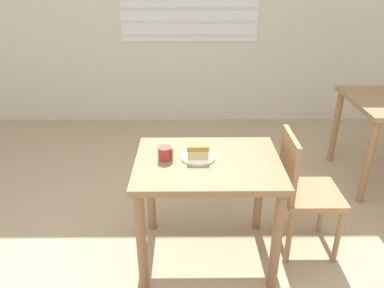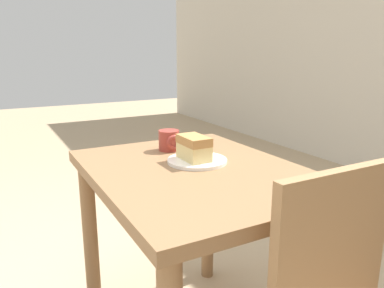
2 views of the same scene
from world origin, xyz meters
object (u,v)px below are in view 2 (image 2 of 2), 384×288
coffee_mug (169,140)px  cake_slice (194,148)px  dining_table_near (196,203)px  plate (197,161)px

coffee_mug → cake_slice: bearing=1.0°
dining_table_near → cake_slice: bearing=157.4°
plate → coffee_mug: 0.20m
coffee_mug → dining_table_near: bearing=-4.8°
plate → cake_slice: cake_slice is taller
plate → coffee_mug: bearing=-175.3°
dining_table_near → plate: plate is taller
dining_table_near → cake_slice: (-0.06, 0.02, 0.18)m
cake_slice → coffee_mug: bearing=-179.0°
cake_slice → coffee_mug: (-0.20, -0.00, -0.01)m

